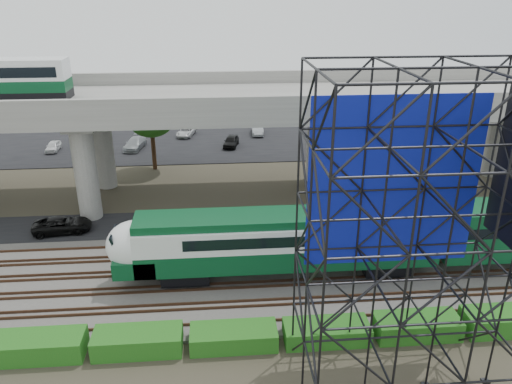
{
  "coord_description": "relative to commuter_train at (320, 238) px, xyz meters",
  "views": [
    {
      "loc": [
        0.37,
        -25.77,
        17.77
      ],
      "look_at": [
        3.06,
        6.0,
        4.51
      ],
      "focal_mm": 35.0,
      "sensor_mm": 36.0,
      "label": 1
    }
  ],
  "objects": [
    {
      "name": "ballast_bed",
      "position": [
        -6.83,
        0.0,
        -2.78
      ],
      "size": [
        90.0,
        12.0,
        0.2
      ],
      "primitive_type": "cube",
      "color": "slate",
      "rests_on": "ground"
    },
    {
      "name": "ground",
      "position": [
        -6.83,
        -2.0,
        -2.88
      ],
      "size": [
        140.0,
        140.0,
        0.0
      ],
      "primitive_type": "plane",
      "color": "#474233",
      "rests_on": "ground"
    },
    {
      "name": "scaffold_tower",
      "position": [
        1.72,
        -9.98,
        4.59
      ],
      "size": [
        9.36,
        6.36,
        15.0
      ],
      "color": "black",
      "rests_on": "ground"
    },
    {
      "name": "rail_tracks",
      "position": [
        -6.83,
        -0.0,
        -2.6
      ],
      "size": [
        90.0,
        9.52,
        0.16
      ],
      "color": "#472D1E",
      "rests_on": "ballast_bed"
    },
    {
      "name": "harbor_water",
      "position": [
        -6.83,
        54.0,
        -2.87
      ],
      "size": [
        140.0,
        40.0,
        0.03
      ],
      "primitive_type": "cube",
      "color": "slate",
      "rests_on": "ground"
    },
    {
      "name": "hedge_strip",
      "position": [
        -5.83,
        -6.3,
        -2.32
      ],
      "size": [
        34.6,
        1.8,
        1.2
      ],
      "color": "#135314",
      "rests_on": "ground"
    },
    {
      "name": "service_road",
      "position": [
        -6.83,
        8.5,
        -2.84
      ],
      "size": [
        90.0,
        5.0,
        0.08
      ],
      "primitive_type": "cube",
      "color": "black",
      "rests_on": "ground"
    },
    {
      "name": "overpass",
      "position": [
        -8.1,
        14.0,
        5.33
      ],
      "size": [
        80.0,
        12.0,
        12.4
      ],
      "color": "#9E9B93",
      "rests_on": "ground"
    },
    {
      "name": "commuter_train",
      "position": [
        0.0,
        0.0,
        0.0
      ],
      "size": [
        29.3,
        3.06,
        4.3
      ],
      "color": "black",
      "rests_on": "rail_tracks"
    },
    {
      "name": "parking_lot",
      "position": [
        -6.83,
        32.0,
        -2.84
      ],
      "size": [
        90.0,
        18.0,
        0.08
      ],
      "primitive_type": "cube",
      "color": "black",
      "rests_on": "ground"
    },
    {
      "name": "suv",
      "position": [
        -18.44,
        7.86,
        -2.19
      ],
      "size": [
        4.59,
        2.55,
        1.21
      ],
      "primitive_type": "imported",
      "rotation": [
        0.0,
        0.0,
        1.7
      ],
      "color": "black",
      "rests_on": "service_road"
    },
    {
      "name": "parked_cars",
      "position": [
        -5.17,
        31.69,
        -2.19
      ],
      "size": [
        38.59,
        9.68,
        1.32
      ],
      "color": "silver",
      "rests_on": "parking_lot"
    },
    {
      "name": "trees",
      "position": [
        -11.5,
        14.17,
        2.69
      ],
      "size": [
        40.94,
        16.94,
        7.69
      ],
      "color": "#382314",
      "rests_on": "ground"
    }
  ]
}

